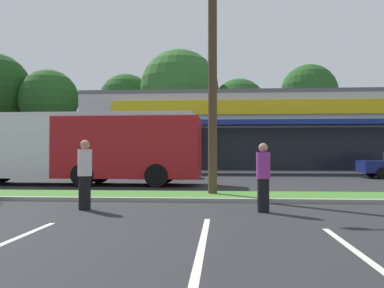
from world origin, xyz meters
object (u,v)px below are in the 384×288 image
(city_bus, at_px, (73,146))
(pedestrian_near_bench, at_px, (85,175))
(car_3, at_px, (158,165))
(pedestrian_by_pole, at_px, (263,177))
(utility_pole, at_px, (209,17))

(city_bus, bearing_deg, pedestrian_near_bench, 112.79)
(city_bus, distance_m, car_3, 6.25)
(pedestrian_by_pole, bearing_deg, utility_pole, 90.70)
(city_bus, relative_size, pedestrian_by_pole, 6.86)
(utility_pole, bearing_deg, pedestrian_by_pole, -67.29)
(utility_pole, relative_size, car_3, 2.77)
(city_bus, height_order, pedestrian_near_bench, city_bus)
(utility_pole, height_order, city_bus, utility_pole)
(city_bus, bearing_deg, car_3, -119.27)
(utility_pole, height_order, pedestrian_by_pole, utility_pole)
(utility_pole, height_order, car_3, utility_pole)
(utility_pole, distance_m, pedestrian_by_pole, 6.40)
(city_bus, height_order, pedestrian_by_pole, city_bus)
(utility_pole, xyz_separation_m, city_bus, (-6.39, 4.88, -4.27))
(pedestrian_by_pole, bearing_deg, pedestrian_near_bench, 156.19)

